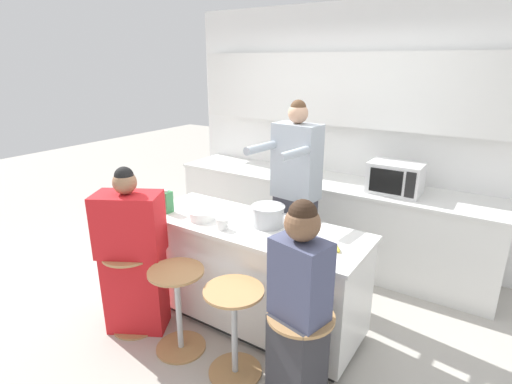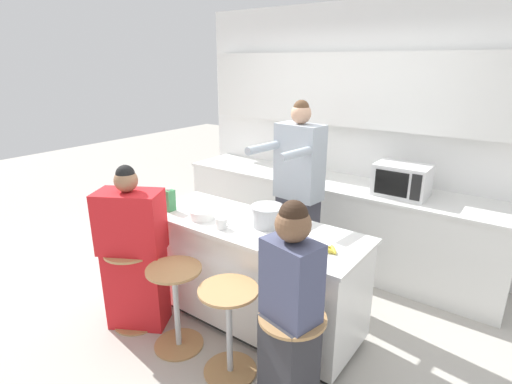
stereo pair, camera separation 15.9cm
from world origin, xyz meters
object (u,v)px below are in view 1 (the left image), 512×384
at_px(kitchen_island, 251,273).
at_px(bar_stool_leftmost, 132,285).
at_px(person_cooking, 295,201).
at_px(person_seated_near, 299,317).
at_px(potted_plant, 294,164).
at_px(fruit_bowl, 201,216).
at_px(bar_stool_rightmost, 299,354).
at_px(microwave, 395,178).
at_px(juice_carton, 167,202).
at_px(coffee_cup_near, 222,224).
at_px(banana_bunch, 332,247).
at_px(bar_stool_center_left, 178,304).
at_px(bar_stool_center_right, 234,325).
at_px(person_wrapped_blanket, 133,257).
at_px(cooking_pot, 268,216).

distance_m(kitchen_island, bar_stool_leftmost, 0.97).
distance_m(person_cooking, person_seated_near, 1.43).
relative_size(bar_stool_leftmost, potted_plant, 3.10).
bearing_deg(person_cooking, fruit_bowl, -113.29).
height_order(bar_stool_rightmost, fruit_bowl, fruit_bowl).
bearing_deg(person_seated_near, bar_stool_rightmost, 77.56).
bearing_deg(potted_plant, microwave, -2.64).
bearing_deg(juice_carton, coffee_cup_near, -2.56).
bearing_deg(fruit_bowl, juice_carton, -175.85).
distance_m(kitchen_island, banana_bunch, 0.85).
xyz_separation_m(bar_stool_leftmost, bar_stool_center_left, (0.50, 0.01, 0.00)).
height_order(bar_stool_center_right, person_cooking, person_cooking).
xyz_separation_m(person_seated_near, fruit_bowl, (-1.13, 0.45, 0.25)).
xyz_separation_m(bar_stool_leftmost, potted_plant, (0.35, 2.06, 0.62)).
bearing_deg(kitchen_island, banana_bunch, -5.64).
distance_m(bar_stool_center_right, potted_plant, 2.21).
xyz_separation_m(coffee_cup_near, potted_plant, (-0.27, 1.64, 0.09)).
bearing_deg(microwave, person_wrapped_blanket, -126.35).
bearing_deg(bar_stool_center_right, person_seated_near, -1.98).
bearing_deg(microwave, bar_stool_rightmost, -89.56).
height_order(bar_stool_leftmost, fruit_bowl, fruit_bowl).
distance_m(bar_stool_leftmost, person_wrapped_blanket, 0.25).
xyz_separation_m(bar_stool_center_right, fruit_bowl, (-0.64, 0.43, 0.52)).
xyz_separation_m(bar_stool_rightmost, microwave, (-0.02, 1.97, 0.65)).
relative_size(bar_stool_center_left, cooking_pot, 1.93).
relative_size(bar_stool_center_right, person_seated_near, 0.48).
bearing_deg(bar_stool_center_left, bar_stool_leftmost, -178.85).
bearing_deg(bar_stool_leftmost, fruit_bowl, 52.43).
bearing_deg(coffee_cup_near, juice_carton, 177.44).
relative_size(person_seated_near, cooking_pot, 4.01).
bearing_deg(potted_plant, person_cooking, -60.89).
distance_m(bar_stool_leftmost, bar_stool_rightmost, 1.50).
bearing_deg(kitchen_island, microwave, 62.13).
distance_m(bar_stool_center_left, person_seated_near, 1.03).
height_order(person_seated_near, juice_carton, person_seated_near).
distance_m(bar_stool_center_right, person_wrapped_blanket, 1.01).
xyz_separation_m(bar_stool_center_right, person_seated_near, (0.49, -0.02, 0.27)).
bearing_deg(person_wrapped_blanket, fruit_bowl, 23.89).
bearing_deg(person_cooking, bar_stool_leftmost, -116.49).
bearing_deg(banana_bunch, bar_stool_rightmost, -86.53).
bearing_deg(juice_carton, microwave, 46.44).
height_order(bar_stool_leftmost, juice_carton, juice_carton).
bearing_deg(person_seated_near, kitchen_island, 154.34).
xyz_separation_m(bar_stool_rightmost, coffee_cup_near, (-0.88, 0.38, 0.53)).
relative_size(bar_stool_leftmost, banana_bunch, 4.71).
bearing_deg(cooking_pot, person_cooking, 97.01).
bearing_deg(cooking_pot, bar_stool_center_right, -78.71).
height_order(bar_stool_center_left, bar_stool_rightmost, same).
bearing_deg(potted_plant, cooking_pot, -69.42).
distance_m(bar_stool_center_right, fruit_bowl, 0.93).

